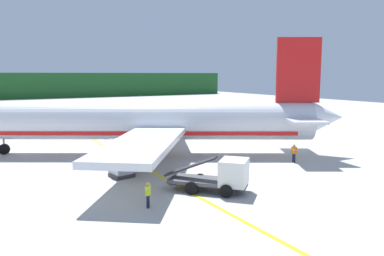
% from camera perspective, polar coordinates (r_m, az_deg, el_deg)
% --- Properties ---
extents(airliner_foreground, '(37.80, 32.04, 11.90)m').
position_cam_1_polar(airliner_foreground, '(39.91, -7.54, 0.88)').
color(airliner_foreground, silver).
rests_on(airliner_foreground, ground).
extents(service_truck_baggage, '(5.37, 5.50, 2.52)m').
position_cam_1_polar(service_truck_baggage, '(27.36, 4.37, -7.02)').
color(service_truck_baggage, white).
rests_on(service_truck_baggage, ground).
extents(cargo_container_near, '(1.87, 1.87, 1.93)m').
position_cam_1_polar(cargo_container_near, '(31.76, -10.33, -5.54)').
color(cargo_container_near, '#333338').
rests_on(cargo_container_near, ground).
extents(crew_marshaller, '(0.33, 0.62, 1.72)m').
position_cam_1_polar(crew_marshaller, '(37.59, 14.83, -3.42)').
color(crew_marshaller, '#191E33').
rests_on(crew_marshaller, ground).
extents(crew_loader_left, '(0.48, 0.49, 1.65)m').
position_cam_1_polar(crew_loader_left, '(24.40, -6.52, -9.45)').
color(crew_loader_left, '#191E33').
rests_on(crew_loader_left, ground).
extents(apron_guide_line, '(0.30, 60.00, 0.01)m').
position_cam_1_polar(apron_guide_line, '(35.46, -7.55, -5.57)').
color(apron_guide_line, yellow).
rests_on(apron_guide_line, ground).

